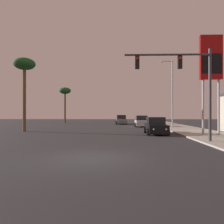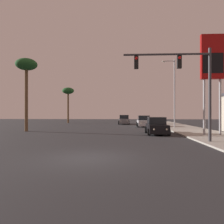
# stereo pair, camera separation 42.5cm
# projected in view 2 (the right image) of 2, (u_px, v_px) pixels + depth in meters

# --- Properties ---
(ground_plane) EXTENTS (120.00, 120.00, 0.00)m
(ground_plane) POSITION_uv_depth(u_px,v_px,m) (88.00, 158.00, 10.11)
(ground_plane) COLOR #28282B
(sidewalk_right) EXTENTS (5.00, 60.00, 0.12)m
(sidewalk_right) POSITION_uv_depth(u_px,v_px,m) (211.00, 135.00, 19.60)
(sidewalk_right) COLOR #9E998E
(sidewalk_right) RESTS_ON ground
(car_silver) EXTENTS (2.04, 4.31, 1.68)m
(car_silver) POSITION_uv_depth(u_px,v_px,m) (144.00, 122.00, 32.69)
(car_silver) COLOR #B7B7BC
(car_silver) RESTS_ON ground
(car_grey) EXTENTS (2.04, 4.34, 1.68)m
(car_grey) POSITION_uv_depth(u_px,v_px,m) (124.00, 120.00, 40.14)
(car_grey) COLOR slate
(car_grey) RESTS_ON ground
(car_black) EXTENTS (2.04, 4.32, 1.68)m
(car_black) POSITION_uv_depth(u_px,v_px,m) (157.00, 126.00, 21.42)
(car_black) COLOR black
(car_black) RESTS_ON ground
(traffic_light_mast) EXTENTS (6.10, 0.36, 6.50)m
(traffic_light_mast) POSITION_uv_depth(u_px,v_px,m) (185.00, 76.00, 15.25)
(traffic_light_mast) COLOR #38383D
(traffic_light_mast) RESTS_ON sidewalk_right
(street_lamp) EXTENTS (1.74, 0.24, 9.00)m
(street_lamp) POSITION_uv_depth(u_px,v_px,m) (174.00, 90.00, 28.87)
(street_lamp) COLOR #99999E
(street_lamp) RESTS_ON sidewalk_right
(gas_station_sign) EXTENTS (2.00, 0.42, 9.00)m
(gas_station_sign) POSITION_uv_depth(u_px,v_px,m) (212.00, 62.00, 19.52)
(gas_station_sign) COLOR #99999E
(gas_station_sign) RESTS_ON sidewalk_right
(palm_tree_near) EXTENTS (2.40, 2.40, 8.23)m
(palm_tree_near) POSITION_uv_depth(u_px,v_px,m) (26.00, 68.00, 24.60)
(palm_tree_near) COLOR brown
(palm_tree_near) RESTS_ON ground
(palm_tree_far) EXTENTS (2.40, 2.40, 7.25)m
(palm_tree_far) POSITION_uv_depth(u_px,v_px,m) (68.00, 92.00, 44.59)
(palm_tree_far) COLOR brown
(palm_tree_far) RESTS_ON ground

